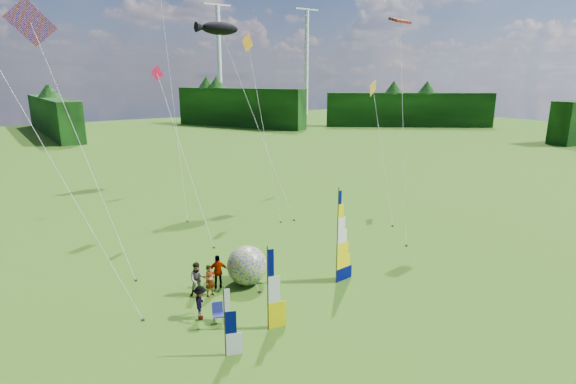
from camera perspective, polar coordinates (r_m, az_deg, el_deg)
ground at (r=23.06m, az=8.07°, el=-15.07°), size 220.00×220.00×0.00m
treeline_ring at (r=21.39m, az=8.45°, el=-5.70°), size 210.00×210.00×8.00m
turbine_left at (r=137.99m, az=2.35°, el=15.99°), size 8.00×1.20×30.00m
turbine_right at (r=130.56m, az=-8.71°, el=15.93°), size 8.00×1.20×30.00m
feather_banner_main at (r=24.94m, az=6.29°, el=-5.87°), size 1.45×0.23×5.37m
side_banner_left at (r=20.71m, az=-2.58°, el=-12.38°), size 1.07×0.39×3.94m
side_banner_far at (r=19.29m, az=-8.04°, el=-16.18°), size 0.89×0.43×3.06m
bol_inflatable at (r=25.43m, az=-5.23°, el=-9.25°), size 2.82×2.82×2.22m
spectator_a at (r=24.48m, az=-9.87°, el=-11.02°), size 0.71×0.55×1.74m
spectator_b at (r=24.60m, az=-11.40°, el=-10.81°), size 1.01×0.75×1.86m
spectator_c at (r=22.49m, az=-11.06°, el=-13.61°), size 0.88×1.13×1.67m
spectator_d at (r=25.25m, az=-8.86°, el=-9.96°), size 1.20×0.81×1.90m
camp_chair at (r=22.15m, az=-8.86°, el=-15.00°), size 0.71×0.71×0.96m
kite_whale at (r=39.55m, az=-4.32°, el=10.69°), size 4.93×15.72×17.47m
kite_rainbow_delta at (r=28.21m, az=-24.82°, el=6.97°), size 7.89×11.62×16.56m
kite_parafoil at (r=33.38m, az=14.51°, el=9.38°), size 7.97×9.24×17.23m
small_kite_red at (r=33.11m, az=-13.12°, el=5.30°), size 5.67×10.22×12.51m
small_kite_orange at (r=37.72m, az=-3.14°, el=8.98°), size 7.85×10.72×15.44m
small_kite_yellow at (r=38.47m, az=11.90°, el=5.95°), size 10.42×11.75×11.64m
small_kite_pink at (r=23.88m, az=-28.56°, el=6.30°), size 11.06×12.63×17.29m
small_kite_green at (r=40.02m, az=-14.70°, el=14.18°), size 5.52×12.45×22.86m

